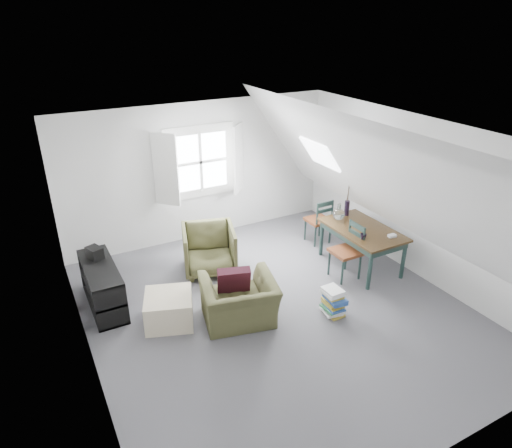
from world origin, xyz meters
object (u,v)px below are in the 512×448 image
armchair_far (210,270)px  media_shelf (103,289)px  ottoman (169,309)px  dining_table (362,234)px  dining_chair_far (319,220)px  magazine_stack (333,302)px  armchair_near (239,321)px  dining_chair_near (347,250)px

armchair_far → media_shelf: (-1.73, -0.23, 0.29)m
armchair_far → ottoman: 1.46m
dining_table → dining_chair_far: dining_chair_far is taller
dining_table → magazine_stack: dining_table is taller
armchair_far → ottoman: ottoman is taller
ottoman → dining_table: size_ratio=0.45×
armchair_near → magazine_stack: magazine_stack is taller
dining_table → magazine_stack: bearing=-141.7°
ottoman → dining_table: bearing=-0.6°
armchair_near → armchair_far: size_ratio=1.16×
ottoman → dining_chair_far: size_ratio=0.73×
armchair_near → magazine_stack: bearing=171.3°
armchair_near → media_shelf: 1.99m
dining_table → dining_chair_near: (-0.41, -0.15, -0.13)m
ottoman → dining_chair_far: bearing=17.5°
dining_chair_far → media_shelf: 3.89m
armchair_near → ottoman: 0.97m
armchair_near → magazine_stack: size_ratio=2.42×
armchair_far → magazine_stack: bearing=-44.3°
ottoman → dining_chair_near: bearing=-3.8°
media_shelf → magazine_stack: size_ratio=3.13×
armchair_near → dining_table: (2.43, 0.39, 0.60)m
armchair_far → dining_table: size_ratio=0.61×
magazine_stack → dining_chair_near: bearing=42.4°
dining_table → magazine_stack: size_ratio=3.42×
armchair_far → dining_chair_near: (1.84, -1.21, 0.47)m
dining_table → media_shelf: dining_table is taller
armchair_far → ottoman: (-1.03, -1.02, 0.21)m
armchair_near → media_shelf: (-1.55, 1.22, 0.29)m
dining_chair_near → dining_table: bearing=96.9°
armchair_far → media_shelf: bearing=-155.2°
armchair_near → dining_chair_far: dining_chair_far is taller
armchair_far → dining_table: (2.25, -1.05, 0.60)m
armchair_near → dining_chair_far: bearing=-135.5°
armchair_far → media_shelf: 1.77m
ottoman → magazine_stack: (2.07, -0.91, -0.01)m
magazine_stack → media_shelf: bearing=148.4°
armchair_far → media_shelf: media_shelf is taller
ottoman → dining_table: 3.30m
dining_table → ottoman: bearing=-178.4°
armchair_near → dining_chair_near: 2.09m
armchair_far → dining_chair_far: dining_chair_far is taller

